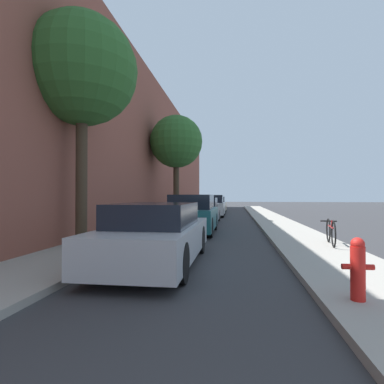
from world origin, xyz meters
TOP-DOWN VIEW (x-y plane):
  - ground_plane at (0.00, 16.00)m, footprint 120.00×120.00m
  - sidewalk_left at (-2.90, 16.00)m, footprint 2.00×52.00m
  - sidewalk_right at (2.90, 16.00)m, footprint 2.00×52.00m
  - building_facade_left at (-4.25, 16.00)m, footprint 0.70×52.00m
  - parked_car_silver at (-0.84, 7.67)m, footprint 1.71×4.52m
  - parked_car_teal at (-0.84, 13.22)m, footprint 1.74×4.09m
  - parked_car_grey at (-0.98, 17.99)m, footprint 1.80×3.96m
  - parked_car_white at (-0.86, 23.16)m, footprint 1.83×3.93m
  - parked_car_champagne at (-0.92, 28.00)m, footprint 1.85×4.02m
  - street_tree_near at (-3.38, 9.26)m, footprint 3.04×3.04m
  - street_tree_far at (-2.46, 18.32)m, footprint 2.94×2.94m
  - fire_hydrant at (2.36, 5.46)m, footprint 0.39×0.18m
  - bicycle at (3.40, 10.19)m, footprint 0.44×1.65m

SIDE VIEW (x-z plane):
  - ground_plane at x=0.00m, z-range 0.00..0.00m
  - sidewalk_left at x=-2.90m, z-range 0.00..0.12m
  - sidewalk_right at x=2.90m, z-range 0.00..0.12m
  - bicycle at x=3.40m, z-range 0.13..0.81m
  - fire_hydrant at x=2.36m, z-range 0.13..0.94m
  - parked_car_silver at x=-0.84m, z-range -0.02..1.28m
  - parked_car_grey at x=-0.98m, z-range -0.03..1.32m
  - parked_car_champagne at x=-0.92m, z-range -0.03..1.35m
  - parked_car_teal at x=-0.84m, z-range -0.04..1.46m
  - parked_car_white at x=-0.86m, z-range -0.04..1.47m
  - building_facade_left at x=-4.25m, z-range 0.00..8.47m
  - street_tree_far at x=-2.46m, z-range 1.53..7.38m
  - street_tree_near at x=-3.38m, z-range 1.73..8.06m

